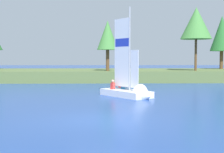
{
  "coord_description": "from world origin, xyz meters",
  "views": [
    {
      "loc": [
        0.18,
        -13.1,
        2.59
      ],
      "look_at": [
        0.87,
        10.44,
        1.2
      ],
      "focal_mm": 50.67,
      "sensor_mm": 36.0,
      "label": 1
    }
  ],
  "objects_px": {
    "shoreline_tree_midleft": "(108,36)",
    "sailboat": "(133,91)",
    "shoreline_tree_centre": "(196,23)",
    "shoreline_tree_midright": "(222,34)",
    "channel_buoy": "(121,87)"
  },
  "relations": [
    {
      "from": "shoreline_tree_midleft",
      "to": "sailboat",
      "type": "relative_size",
      "value": 0.83
    },
    {
      "from": "shoreline_tree_centre",
      "to": "shoreline_tree_midleft",
      "type": "bearing_deg",
      "value": -179.66
    },
    {
      "from": "shoreline_tree_midleft",
      "to": "shoreline_tree_centre",
      "type": "relative_size",
      "value": 0.79
    },
    {
      "from": "shoreline_tree_midright",
      "to": "shoreline_tree_midleft",
      "type": "bearing_deg",
      "value": -158.96
    },
    {
      "from": "shoreline_tree_centre",
      "to": "shoreline_tree_midright",
      "type": "xyz_separation_m",
      "value": [
        4.9,
        5.49,
        -0.7
      ]
    },
    {
      "from": "shoreline_tree_midleft",
      "to": "shoreline_tree_centre",
      "type": "xyz_separation_m",
      "value": [
        9.53,
        0.06,
        1.34
      ]
    },
    {
      "from": "shoreline_tree_midright",
      "to": "sailboat",
      "type": "xyz_separation_m",
      "value": [
        -12.97,
        -18.84,
        -5.21
      ]
    },
    {
      "from": "sailboat",
      "to": "channel_buoy",
      "type": "height_order",
      "value": "sailboat"
    },
    {
      "from": "sailboat",
      "to": "channel_buoy",
      "type": "bearing_deg",
      "value": 150.16
    },
    {
      "from": "shoreline_tree_midleft",
      "to": "channel_buoy",
      "type": "bearing_deg",
      "value": -83.24
    },
    {
      "from": "shoreline_tree_midleft",
      "to": "shoreline_tree_midright",
      "type": "distance_m",
      "value": 15.47
    },
    {
      "from": "shoreline_tree_midleft",
      "to": "shoreline_tree_midright",
      "type": "relative_size",
      "value": 0.81
    },
    {
      "from": "channel_buoy",
      "to": "shoreline_tree_centre",
      "type": "bearing_deg",
      "value": 43.16
    },
    {
      "from": "shoreline_tree_centre",
      "to": "shoreline_tree_midright",
      "type": "height_order",
      "value": "shoreline_tree_centre"
    },
    {
      "from": "shoreline_tree_midleft",
      "to": "sailboat",
      "type": "xyz_separation_m",
      "value": [
        1.46,
        -13.29,
        -4.56
      ]
    }
  ]
}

